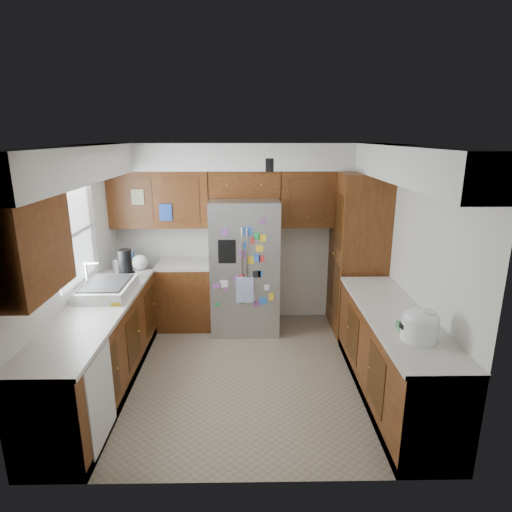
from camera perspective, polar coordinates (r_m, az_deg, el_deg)
The scene contains 12 objects.
floor at distance 5.03m, azimuth -1.53°, elevation -15.24°, with size 3.60×3.60×0.00m, color gray.
room_shell at distance 4.74m, azimuth -2.93°, elevation 6.40°, with size 3.64×3.24×2.52m.
left_counter_run at distance 5.05m, azimuth -17.44°, elevation -10.36°, with size 1.36×3.20×0.92m.
right_counter_run at distance 4.64m, azimuth 17.74°, elevation -12.97°, with size 0.63×2.25×0.92m.
pantry at distance 5.85m, azimuth 13.36°, elevation 0.30°, with size 0.60×0.90×2.15m, color #49210E.
fridge at distance 5.77m, azimuth -1.47°, elevation -1.28°, with size 0.90×0.79×1.80m.
bridge_cabinet at distance 5.78m, azimuth -1.53°, elevation 9.63°, with size 0.96×0.34×0.35m, color #49210E.
fridge_top_items at distance 5.71m, azimuth -0.82°, elevation 12.54°, with size 0.84×0.34×0.26m.
sink_assembly at distance 4.95m, azimuth -19.28°, elevation -4.10°, with size 0.52×0.70×0.37m.
left_counter_clutter at distance 5.56m, azimuth -16.49°, elevation -1.01°, with size 0.40×0.88×0.38m.
rice_cooker at distance 3.90m, azimuth 21.04°, elevation -8.47°, with size 0.32×0.31×0.27m.
paper_towel at distance 3.90m, azimuth 21.82°, elevation -8.63°, with size 0.12×0.12×0.28m, color white.
Camera 1 is at (0.06, -4.31, 2.60)m, focal length 30.00 mm.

